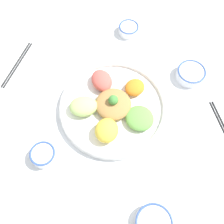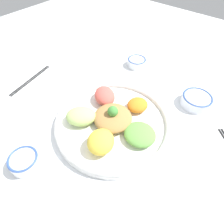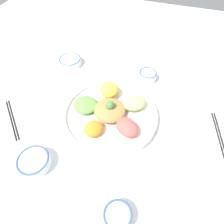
{
  "view_description": "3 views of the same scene",
  "coord_description": "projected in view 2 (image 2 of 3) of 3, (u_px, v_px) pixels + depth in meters",
  "views": [
    {
      "loc": [
        0.35,
        0.24,
        0.9
      ],
      "look_at": [
        0.02,
        0.03,
        0.07
      ],
      "focal_mm": 42.0,
      "sensor_mm": 36.0,
      "label": 1
    },
    {
      "loc": [
        0.29,
        0.27,
        0.53
      ],
      "look_at": [
        -0.05,
        -0.02,
        0.03
      ],
      "focal_mm": 30.0,
      "sensor_mm": 36.0,
      "label": 2
    },
    {
      "loc": [
        -0.48,
        -0.15,
        0.64
      ],
      "look_at": [
        -0.02,
        0.0,
        0.02
      ],
      "focal_mm": 30.0,
      "sensor_mm": 36.0,
      "label": 3
    }
  ],
  "objects": [
    {
      "name": "rice_bowl_blue",
      "position": [
        24.0,
        161.0,
        0.55
      ],
      "size": [
        0.09,
        0.09,
        0.04
      ],
      "color": "white",
      "rests_on": "ground_plane"
    },
    {
      "name": "chopsticks_pair_near",
      "position": [
        30.0,
        79.0,
        0.84
      ],
      "size": [
        0.24,
        0.07,
        0.01
      ],
      "rotation": [
        0.0,
        0.0,
        0.21
      ],
      "color": "black",
      "rests_on": "ground_plane"
    },
    {
      "name": "rice_bowl_plain",
      "position": [
        137.0,
        62.0,
        0.9
      ],
      "size": [
        0.09,
        0.09,
        0.04
      ],
      "color": "white",
      "rests_on": "ground_plane"
    },
    {
      "name": "ground_plane",
      "position": [
        106.0,
        128.0,
        0.66
      ],
      "size": [
        2.4,
        2.4,
        0.0
      ],
      "primitive_type": "plane",
      "color": "white"
    },
    {
      "name": "sauce_bowl_red",
      "position": [
        196.0,
        100.0,
        0.72
      ],
      "size": [
        0.11,
        0.11,
        0.04
      ],
      "color": "white",
      "rests_on": "ground_plane"
    },
    {
      "name": "salad_platter",
      "position": [
        112.0,
        121.0,
        0.65
      ],
      "size": [
        0.4,
        0.4,
        0.09
      ],
      "color": "white",
      "rests_on": "ground_plane"
    }
  ]
}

